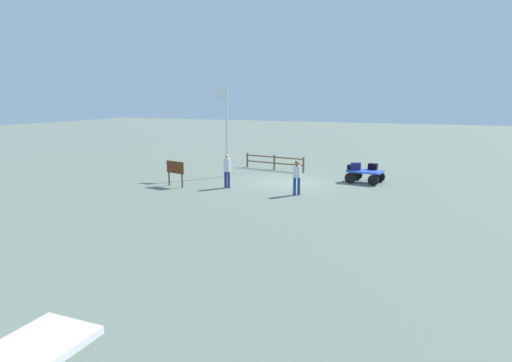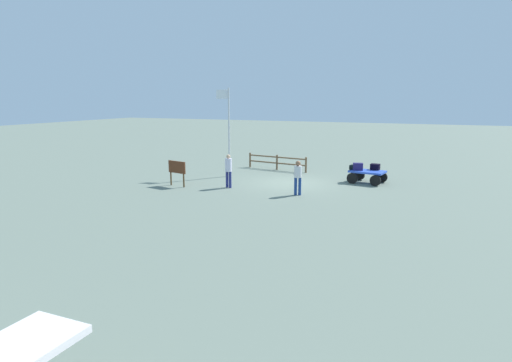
{
  "view_description": "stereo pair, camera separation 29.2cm",
  "coord_description": "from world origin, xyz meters",
  "px_view_note": "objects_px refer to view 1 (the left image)",
  "views": [
    {
      "loc": [
        -7.3,
        22.3,
        4.59
      ],
      "look_at": [
        -0.56,
        6.0,
        1.2
      ],
      "focal_mm": 30.55,
      "sensor_mm": 36.0,
      "label": 1
    },
    {
      "loc": [
        -7.57,
        22.19,
        4.59
      ],
      "look_at": [
        -0.56,
        6.0,
        1.2
      ],
      "focal_mm": 30.55,
      "sensor_mm": 36.0,
      "label": 2
    }
  ],
  "objects_px": {
    "suitcase_grey": "(373,167)",
    "worker_trailing": "(227,168)",
    "suitcase_maroon": "(356,166)",
    "luggage_cart": "(365,174)",
    "suitcase_tan": "(353,167)",
    "worker_lead": "(297,175)",
    "signboard": "(175,169)",
    "flagpole": "(226,126)"
  },
  "relations": [
    {
      "from": "suitcase_grey",
      "to": "worker_trailing",
      "type": "relative_size",
      "value": 0.29
    },
    {
      "from": "suitcase_maroon",
      "to": "worker_trailing",
      "type": "distance_m",
      "value": 7.13
    },
    {
      "from": "luggage_cart",
      "to": "suitcase_tan",
      "type": "relative_size",
      "value": 3.21
    },
    {
      "from": "suitcase_maroon",
      "to": "suitcase_grey",
      "type": "bearing_deg",
      "value": -150.04
    },
    {
      "from": "suitcase_tan",
      "to": "worker_lead",
      "type": "xyz_separation_m",
      "value": [
        1.87,
        4.42,
        0.18
      ]
    },
    {
      "from": "luggage_cart",
      "to": "suitcase_maroon",
      "type": "xyz_separation_m",
      "value": [
        0.5,
        0.04,
        0.39
      ]
    },
    {
      "from": "worker_lead",
      "to": "signboard",
      "type": "bearing_deg",
      "value": 4.38
    },
    {
      "from": "worker_trailing",
      "to": "flagpole",
      "type": "xyz_separation_m",
      "value": [
        1.53,
        -2.97,
        1.95
      ]
    },
    {
      "from": "flagpole",
      "to": "suitcase_maroon",
      "type": "bearing_deg",
      "value": -171.52
    },
    {
      "from": "luggage_cart",
      "to": "worker_trailing",
      "type": "bearing_deg",
      "value": 32.94
    },
    {
      "from": "suitcase_grey",
      "to": "worker_lead",
      "type": "height_order",
      "value": "worker_lead"
    },
    {
      "from": "suitcase_tan",
      "to": "worker_trailing",
      "type": "relative_size",
      "value": 0.37
    },
    {
      "from": "suitcase_maroon",
      "to": "worker_lead",
      "type": "bearing_deg",
      "value": 64.75
    },
    {
      "from": "flagpole",
      "to": "luggage_cart",
      "type": "bearing_deg",
      "value": -171.79
    },
    {
      "from": "signboard",
      "to": "flagpole",
      "type": "bearing_deg",
      "value": -106.75
    },
    {
      "from": "worker_trailing",
      "to": "luggage_cart",
      "type": "bearing_deg",
      "value": -147.06
    },
    {
      "from": "suitcase_grey",
      "to": "signboard",
      "type": "height_order",
      "value": "signboard"
    },
    {
      "from": "suitcase_grey",
      "to": "worker_trailing",
      "type": "bearing_deg",
      "value": 34.28
    },
    {
      "from": "worker_lead",
      "to": "luggage_cart",
      "type": "bearing_deg",
      "value": -120.2
    },
    {
      "from": "suitcase_tan",
      "to": "worker_trailing",
      "type": "height_order",
      "value": "worker_trailing"
    },
    {
      "from": "suitcase_maroon",
      "to": "flagpole",
      "type": "distance_m",
      "value": 7.74
    },
    {
      "from": "luggage_cart",
      "to": "signboard",
      "type": "xyz_separation_m",
      "value": [
        8.99,
        4.85,
        0.42
      ]
    },
    {
      "from": "luggage_cart",
      "to": "suitcase_grey",
      "type": "relative_size",
      "value": 4.0
    },
    {
      "from": "suitcase_maroon",
      "to": "suitcase_grey",
      "type": "xyz_separation_m",
      "value": [
        -0.85,
        -0.49,
        -0.03
      ]
    },
    {
      "from": "luggage_cart",
      "to": "flagpole",
      "type": "bearing_deg",
      "value": 8.21
    },
    {
      "from": "worker_trailing",
      "to": "worker_lead",
      "type": "bearing_deg",
      "value": 176.4
    },
    {
      "from": "suitcase_tan",
      "to": "flagpole",
      "type": "distance_m",
      "value": 7.63
    },
    {
      "from": "luggage_cart",
      "to": "worker_lead",
      "type": "distance_m",
      "value": 5.06
    },
    {
      "from": "suitcase_grey",
      "to": "flagpole",
      "type": "relative_size",
      "value": 0.1
    },
    {
      "from": "worker_lead",
      "to": "flagpole",
      "type": "height_order",
      "value": "flagpole"
    },
    {
      "from": "luggage_cart",
      "to": "suitcase_maroon",
      "type": "distance_m",
      "value": 0.64
    },
    {
      "from": "worker_lead",
      "to": "flagpole",
      "type": "bearing_deg",
      "value": -31.04
    },
    {
      "from": "suitcase_grey",
      "to": "worker_lead",
      "type": "relative_size",
      "value": 0.31
    },
    {
      "from": "worker_lead",
      "to": "signboard",
      "type": "height_order",
      "value": "worker_lead"
    },
    {
      "from": "signboard",
      "to": "worker_trailing",
      "type": "bearing_deg",
      "value": -164.49
    },
    {
      "from": "luggage_cart",
      "to": "flagpole",
      "type": "xyz_separation_m",
      "value": [
        7.88,
        1.14,
        2.47
      ]
    },
    {
      "from": "suitcase_maroon",
      "to": "worker_trailing",
      "type": "bearing_deg",
      "value": 34.87
    },
    {
      "from": "luggage_cart",
      "to": "worker_lead",
      "type": "height_order",
      "value": "worker_lead"
    },
    {
      "from": "suitcase_maroon",
      "to": "signboard",
      "type": "relative_size",
      "value": 0.44
    },
    {
      "from": "suitcase_tan",
      "to": "flagpole",
      "type": "bearing_deg",
      "value": 9.49
    },
    {
      "from": "suitcase_grey",
      "to": "suitcase_tan",
      "type": "xyz_separation_m",
      "value": [
        1.01,
        0.38,
        -0.04
      ]
    },
    {
      "from": "luggage_cart",
      "to": "worker_lead",
      "type": "xyz_separation_m",
      "value": [
        2.53,
        4.35,
        0.5
      ]
    }
  ]
}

